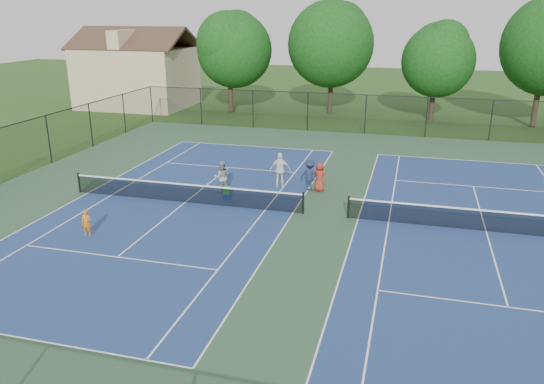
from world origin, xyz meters
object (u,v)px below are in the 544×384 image
(bystander_c, at_px, (320,177))
(child_player, at_px, (86,223))
(ball_crate, at_px, (227,197))
(tree_back_c, at_px, (437,55))
(clapboard_house, at_px, (137,75))
(instructor, at_px, (222,177))
(bystander_b, at_px, (310,175))
(tree_back_b, at_px, (332,40))
(tree_back_a, at_px, (229,46))
(bystander_a, at_px, (280,170))
(ball_hopper, at_px, (227,190))

(bystander_c, bearing_deg, child_player, 58.87)
(child_player, bearing_deg, ball_crate, 47.87)
(tree_back_c, xyz_separation_m, bystander_c, (-5.92, -21.50, -4.71))
(clapboard_house, relative_size, instructor, 6.31)
(bystander_b, bearing_deg, tree_back_c, -98.66)
(tree_back_b, bearing_deg, tree_back_a, -167.47)
(tree_back_b, relative_size, bystander_a, 5.28)
(clapboard_house, height_order, bystander_b, clapboard_house)
(child_player, distance_m, instructor, 7.64)
(bystander_c, bearing_deg, ball_crate, 44.38)
(clapboard_house, bearing_deg, ball_crate, -53.39)
(tree_back_b, relative_size, bystander_b, 6.04)
(bystander_c, bearing_deg, ball_hopper, 44.38)
(bystander_c, bearing_deg, bystander_a, 10.44)
(bystander_b, bearing_deg, ball_hopper, 41.56)
(instructor, distance_m, ball_crate, 1.29)
(tree_back_c, bearing_deg, child_player, -115.60)
(ball_hopper, bearing_deg, bystander_c, 30.40)
(bystander_c, distance_m, ball_hopper, 4.94)
(child_player, bearing_deg, bystander_c, 37.96)
(tree_back_b, height_order, bystander_a, tree_back_b)
(child_player, xyz_separation_m, ball_hopper, (4.13, 5.86, -0.11))
(tree_back_a, height_order, ball_hopper, tree_back_a)
(ball_crate, bearing_deg, clapboard_house, 126.61)
(tree_back_a, height_order, tree_back_c, tree_back_a)
(tree_back_c, bearing_deg, tree_back_b, 173.66)
(instructor, distance_m, bystander_c, 5.09)
(instructor, distance_m, ball_hopper, 1.14)
(ball_crate, bearing_deg, bystander_a, 51.35)
(clapboard_house, distance_m, ball_crate, 30.04)
(bystander_c, xyz_separation_m, ball_crate, (-4.25, -2.49, -0.63))
(tree_back_b, height_order, bystander_c, tree_back_b)
(tree_back_c, xyz_separation_m, bystander_a, (-8.07, -21.37, -4.53))
(ball_crate, bearing_deg, instructor, 122.80)
(tree_back_b, distance_m, bystander_b, 23.38)
(tree_back_b, bearing_deg, bystander_c, -82.20)
(tree_back_c, relative_size, bystander_c, 5.41)
(tree_back_c, xyz_separation_m, ball_hopper, (-10.17, -24.00, -5.01))
(ball_crate, height_order, ball_hopper, ball_hopper)
(clapboard_house, bearing_deg, tree_back_a, -5.71)
(ball_crate, distance_m, ball_hopper, 0.32)
(bystander_c, bearing_deg, tree_back_c, -91.41)
(tree_back_a, bearing_deg, bystander_b, -60.59)
(tree_back_a, bearing_deg, bystander_a, -64.01)
(tree_back_c, bearing_deg, instructor, -114.97)
(tree_back_a, height_order, tree_back_b, tree_back_b)
(ball_hopper, bearing_deg, tree_back_c, 67.03)
(child_player, xyz_separation_m, bystander_c, (8.38, 8.35, 0.20))
(clapboard_house, xyz_separation_m, bystander_b, (21.56, -21.52, -2.26))
(bystander_c, height_order, ball_crate, bystander_c)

